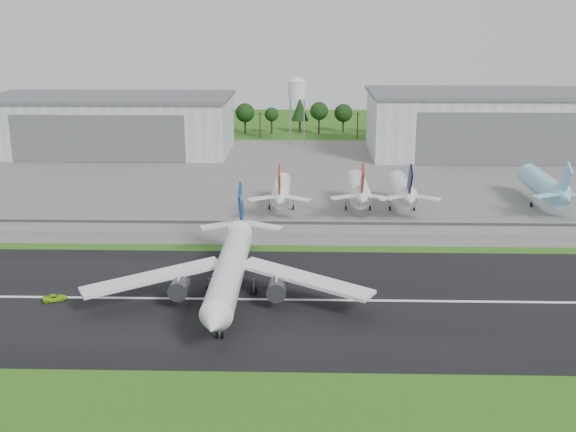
{
  "coord_description": "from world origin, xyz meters",
  "views": [
    {
      "loc": [
        -0.64,
        -124.3,
        55.84
      ],
      "look_at": [
        -5.05,
        40.0,
        9.0
      ],
      "focal_mm": 45.0,
      "sensor_mm": 36.0,
      "label": 1
    }
  ],
  "objects_px": {
    "parked_jet_navy": "(403,191)",
    "parked_jet_red_a": "(281,192)",
    "main_airliner": "(230,277)",
    "parked_jet_skyblue": "(547,187)",
    "ground_vehicle": "(55,298)",
    "parked_jet_red_b": "(359,190)"
  },
  "relations": [
    {
      "from": "ground_vehicle",
      "to": "parked_jet_red_a",
      "type": "distance_m",
      "value": 80.77
    },
    {
      "from": "main_airliner",
      "to": "parked_jet_navy",
      "type": "relative_size",
      "value": 1.89
    },
    {
      "from": "main_airliner",
      "to": "ground_vehicle",
      "type": "relative_size",
      "value": 12.57
    },
    {
      "from": "parked_jet_red_a",
      "to": "parked_jet_red_b",
      "type": "relative_size",
      "value": 1.0
    },
    {
      "from": "ground_vehicle",
      "to": "parked_jet_red_b",
      "type": "height_order",
      "value": "parked_jet_red_b"
    },
    {
      "from": "parked_jet_red_b",
      "to": "ground_vehicle",
      "type": "bearing_deg",
      "value": -133.53
    },
    {
      "from": "parked_jet_red_b",
      "to": "parked_jet_navy",
      "type": "relative_size",
      "value": 1.0
    },
    {
      "from": "parked_jet_red_a",
      "to": "parked_jet_skyblue",
      "type": "height_order",
      "value": "parked_jet_skyblue"
    },
    {
      "from": "main_airliner",
      "to": "parked_jet_red_a",
      "type": "bearing_deg",
      "value": -96.73
    },
    {
      "from": "main_airliner",
      "to": "parked_jet_skyblue",
      "type": "height_order",
      "value": "main_airliner"
    },
    {
      "from": "parked_jet_navy",
      "to": "parked_jet_red_a",
      "type": "bearing_deg",
      "value": -179.89
    },
    {
      "from": "ground_vehicle",
      "to": "parked_jet_red_b",
      "type": "relative_size",
      "value": 0.15
    },
    {
      "from": "parked_jet_red_a",
      "to": "parked_jet_navy",
      "type": "xyz_separation_m",
      "value": [
        35.05,
        0.06,
        0.37
      ]
    },
    {
      "from": "main_airliner",
      "to": "parked_jet_navy",
      "type": "bearing_deg",
      "value": -122.68
    },
    {
      "from": "parked_jet_red_a",
      "to": "parked_jet_skyblue",
      "type": "distance_m",
      "value": 77.38
    },
    {
      "from": "main_airliner",
      "to": "parked_jet_red_b",
      "type": "height_order",
      "value": "main_airliner"
    },
    {
      "from": "parked_jet_red_a",
      "to": "parked_jet_navy",
      "type": "bearing_deg",
      "value": 0.11
    },
    {
      "from": "parked_jet_skyblue",
      "to": "parked_jet_navy",
      "type": "bearing_deg",
      "value": -173.18
    },
    {
      "from": "main_airliner",
      "to": "parked_jet_skyblue",
      "type": "relative_size",
      "value": 1.58
    },
    {
      "from": "main_airliner",
      "to": "parked_jet_red_a",
      "type": "height_order",
      "value": "main_airliner"
    },
    {
      "from": "ground_vehicle",
      "to": "parked_jet_navy",
      "type": "height_order",
      "value": "parked_jet_navy"
    },
    {
      "from": "parked_jet_skyblue",
      "to": "ground_vehicle",
      "type": "bearing_deg",
      "value": -148.51
    }
  ]
}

